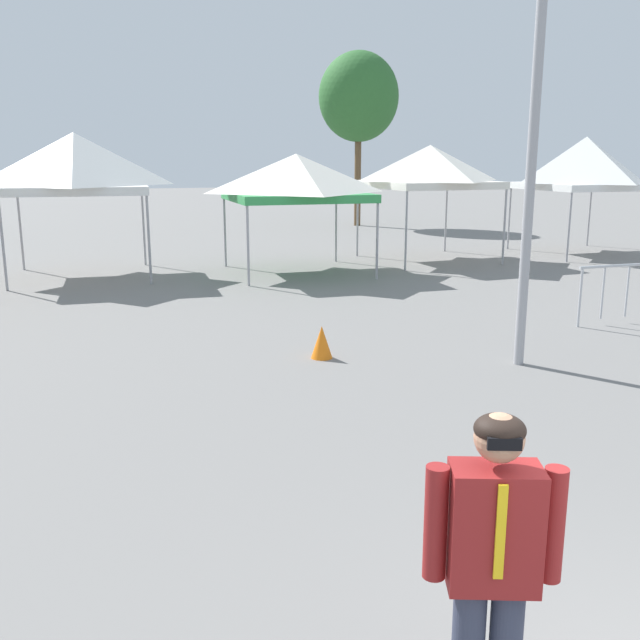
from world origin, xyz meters
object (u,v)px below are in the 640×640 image
canopy_tent_center (296,177)px  person_foreground (492,563)px  traffic_cone_lot_center (322,342)px  canopy_tent_behind_right (430,167)px  light_pole_opposite_side (539,55)px  tree_behind_tents_right (359,97)px  canopy_tent_behind_left (585,163)px  canopy_tent_far_left (75,163)px  crowd_barrier_near_person (628,282)px

canopy_tent_center → person_foreground: (-3.42, -14.76, -1.39)m
canopy_tent_center → traffic_cone_lot_center: bearing=-103.9°
canopy_tent_behind_right → canopy_tent_center: bearing=-166.6°
canopy_tent_center → person_foreground: canopy_tent_center is taller
traffic_cone_lot_center → person_foreground: bearing=-102.1°
canopy_tent_behind_right → light_pole_opposite_side: bearing=-109.7°
canopy_tent_behind_right → tree_behind_tents_right: size_ratio=0.46×
canopy_tent_center → tree_behind_tents_right: tree_behind_tents_right is taller
canopy_tent_behind_left → tree_behind_tents_right: bearing=106.3°
canopy_tent_far_left → light_pole_opposite_side: light_pole_opposite_side is taller
canopy_tent_far_left → canopy_tent_behind_left: (14.66, -0.17, -0.03)m
canopy_tent_behind_left → person_foreground: (-12.83, -15.66, -1.71)m
canopy_tent_behind_right → person_foreground: 17.61m
tree_behind_tents_right → canopy_tent_far_left: bearing=-137.2°
crowd_barrier_near_person → traffic_cone_lot_center: crowd_barrier_near_person is taller
traffic_cone_lot_center → tree_behind_tents_right: bearing=67.3°
canopy_tent_far_left → canopy_tent_center: bearing=-11.5°
tree_behind_tents_right → person_foreground: bearing=-110.1°
canopy_tent_center → crowd_barrier_near_person: canopy_tent_center is taller
tree_behind_tents_right → traffic_cone_lot_center: tree_behind_tents_right is taller
canopy_tent_center → canopy_tent_far_left: bearing=168.5°
canopy_tent_center → person_foreground: 15.22m
canopy_tent_behind_right → light_pole_opposite_side: 10.72m
tree_behind_tents_right → crowd_barrier_near_person: bearing=-96.8°
canopy_tent_behind_left → light_pole_opposite_side: light_pole_opposite_side is taller
canopy_tent_far_left → crowd_barrier_near_person: canopy_tent_far_left is taller
light_pole_opposite_side → crowd_barrier_near_person: (3.30, 1.63, -3.45)m
canopy_tent_far_left → canopy_tent_behind_right: (9.49, -0.07, -0.12)m
person_foreground → light_pole_opposite_side: (4.08, 5.79, 3.17)m
canopy_tent_behind_right → crowd_barrier_near_person: canopy_tent_behind_right is taller
canopy_tent_far_left → canopy_tent_behind_right: 9.49m
canopy_tent_center → crowd_barrier_near_person: bearing=-61.7°
person_foreground → canopy_tent_behind_left: bearing=50.7°
crowd_barrier_near_person → tree_behind_tents_right: bearing=83.2°
light_pole_opposite_side → tree_behind_tents_right: bearing=74.9°
canopy_tent_behind_left → crowd_barrier_near_person: 10.08m
person_foreground → canopy_tent_center: bearing=77.0°
crowd_barrier_near_person → traffic_cone_lot_center: (-5.89, -0.45, -0.51)m
crowd_barrier_near_person → canopy_tent_far_left: bearing=137.6°
person_foreground → traffic_cone_lot_center: bearing=77.9°
canopy_tent_far_left → person_foreground: canopy_tent_far_left is taller
tree_behind_tents_right → traffic_cone_lot_center: 21.78m
canopy_tent_center → light_pole_opposite_side: light_pole_opposite_side is taller
tree_behind_tents_right → traffic_cone_lot_center: size_ratio=14.99×
crowd_barrier_near_person → light_pole_opposite_side: bearing=-153.7°
crowd_barrier_near_person → canopy_tent_behind_left: bearing=56.6°
person_foreground → crowd_barrier_near_person: (7.38, 7.41, -0.28)m
canopy_tent_center → canopy_tent_behind_left: (9.41, 0.90, 0.32)m
canopy_tent_center → light_pole_opposite_side: (0.66, -8.98, 1.78)m
canopy_tent_behind_right → canopy_tent_behind_left: size_ratio=0.96×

